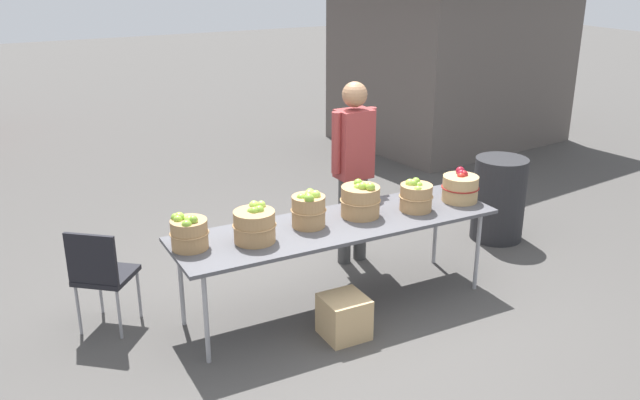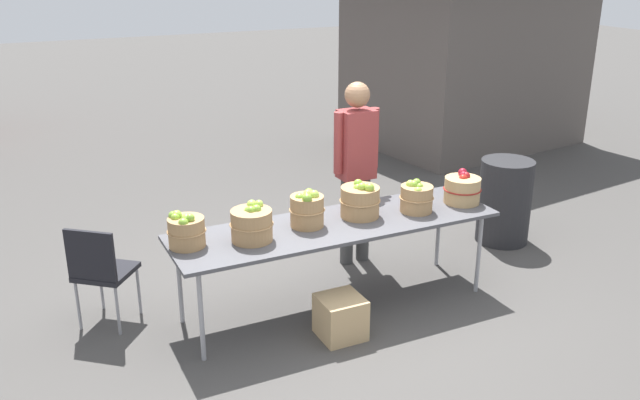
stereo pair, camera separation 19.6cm
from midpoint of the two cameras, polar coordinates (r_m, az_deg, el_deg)
The scene contains 13 objects.
ground_plane at distance 5.79m, azimuth 0.42°, elevation -8.84°, with size 40.00×40.00×0.00m, color #474442.
market_table at distance 5.48m, azimuth 0.44°, elevation -2.30°, with size 2.70×0.76×0.75m.
apple_basket_green_0 at distance 5.08m, azimuth -12.04°, elevation -2.67°, with size 0.29×0.29×0.27m.
apple_basket_green_1 at distance 5.12m, azimuth -6.61°, elevation -2.11°, with size 0.33×0.33×0.29m.
apple_basket_green_2 at distance 5.36m, azimuth -2.01°, elevation -0.78°, with size 0.29×0.29×0.31m.
apple_basket_green_3 at distance 5.57m, azimuth 2.41°, elevation -0.04°, with size 0.34×0.34×0.31m.
apple_basket_green_4 at distance 5.74m, azimuth 7.08°, elevation 0.34°, with size 0.29×0.29×0.28m.
apple_basket_red_0 at distance 6.02m, azimuth 10.78°, elevation 1.05°, with size 0.33×0.33×0.29m.
vendor_adult at distance 6.23m, azimuth 1.93°, elevation 3.45°, with size 0.46×0.24×1.73m.
food_kiosk at distance 10.77m, azimuth 10.47°, elevation 12.26°, with size 3.85×3.33×2.74m.
folding_chair at distance 5.51m, azimuth -18.90°, elevation -5.69°, with size 0.56×0.56×0.86m.
trash_barrel at distance 7.14m, azimuth 14.01°, elevation 0.09°, with size 0.53×0.53×0.86m, color #262628.
produce_crate at distance 5.30m, azimuth 0.96°, elevation -9.77°, with size 0.33×0.33×0.33m, color tan.
Camera 1 is at (-2.49, -4.42, 2.81)m, focal length 38.13 mm.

